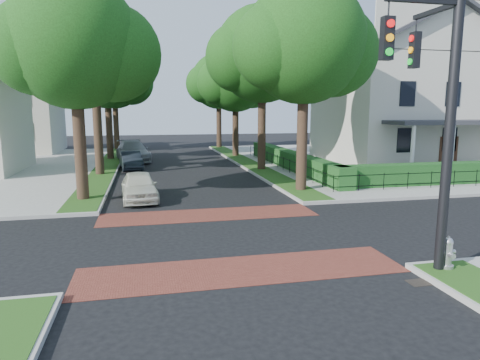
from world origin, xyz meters
name	(u,v)px	position (x,y,z in m)	size (l,w,h in m)	color
ground	(222,237)	(0.00, 0.00, 0.00)	(120.00, 120.00, 0.00)	black
sidewalk_ne	(404,159)	(19.50, 19.00, 0.07)	(30.00, 30.00, 0.15)	gray
crosswalk_far	(209,215)	(0.00, 3.20, 0.01)	(9.00, 2.20, 0.01)	maroon
crosswalk_near	(242,270)	(0.00, -3.20, 0.01)	(9.00, 2.20, 0.01)	maroon
storm_drain	(421,282)	(4.30, -5.00, 0.01)	(0.65, 0.45, 0.01)	black
grass_strip_ne	(247,162)	(5.40, 19.10, 0.16)	(1.60, 29.80, 0.02)	#1E4C15
grass_strip_nw	(107,166)	(-5.40, 19.10, 0.16)	(1.60, 29.80, 0.02)	#1E4C15
tree_right_near	(305,45)	(5.60, 7.24, 7.63)	(7.75, 6.67, 10.66)	black
tree_right_mid	(263,56)	(5.61, 15.25, 7.99)	(8.25, 7.09, 11.22)	black
tree_right_far	(236,80)	(5.60, 24.22, 6.91)	(7.25, 6.23, 9.74)	black
tree_right_back	(219,82)	(5.60, 33.23, 7.27)	(7.50, 6.45, 10.20)	black
tree_left_near	(77,45)	(-5.40, 7.23, 7.27)	(7.50, 6.45, 10.20)	black
tree_left_mid	(95,46)	(-5.39, 15.24, 8.34)	(8.00, 6.88, 11.48)	black
tree_left_far	(108,76)	(-5.40, 24.22, 7.12)	(7.00, 6.02, 9.86)	black
tree_left_back	(115,79)	(-5.40, 33.24, 7.41)	(7.75, 6.66, 10.44)	black
hedge_main_road	(291,160)	(7.70, 15.00, 0.75)	(1.00, 18.00, 1.20)	#143C16
hedge_cross_road	(479,172)	(16.50, 7.00, 0.75)	(18.00, 1.00, 1.20)	#143C16
fence_main_road	(280,162)	(6.90, 15.00, 0.60)	(0.06, 18.00, 0.90)	black
house_victorian	(409,87)	(17.51, 15.92, 6.02)	(13.00, 13.05, 12.48)	beige
house_left_far	(8,102)	(-15.49, 31.99, 5.04)	(10.00, 9.00, 10.14)	beige
traffic_signal	(440,97)	(4.89, -4.41, 4.71)	(2.17, 2.00, 8.00)	black
parked_car_front	(139,186)	(-2.88, 6.81, 0.70)	(1.64, 4.08, 1.39)	silver
parked_car_middle	(131,160)	(-3.60, 17.90, 0.66)	(1.40, 4.01, 1.32)	#1D242C
parked_car_rear	(133,151)	(-3.60, 22.82, 0.85)	(2.38, 5.86, 1.70)	gray
fire_hydrant	(447,253)	(5.34, -4.61, 0.58)	(0.47, 0.49, 0.90)	#A9A8AB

